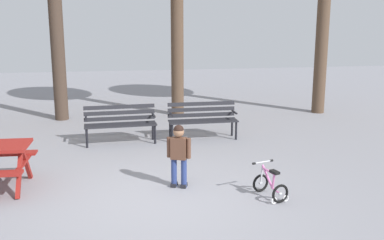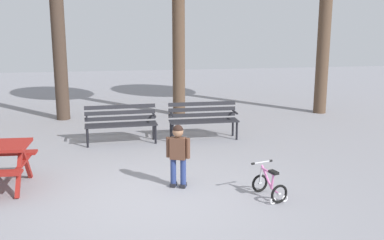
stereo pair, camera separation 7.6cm
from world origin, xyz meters
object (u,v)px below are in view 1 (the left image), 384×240
Objects in this scene: park_bench_left at (202,117)px; kids_bicycle at (270,185)px; park_bench_far_left at (120,121)px; child_standing at (179,151)px.

park_bench_left is 3.78m from kids_bicycle.
park_bench_far_left and park_bench_left have the same top height.
child_standing is at bearing -108.16° from park_bench_left.
kids_bicycle is (2.26, -3.68, -0.31)m from park_bench_far_left.
park_bench_far_left is 2.60× the size of kids_bicycle.
kids_bicycle is (0.36, -3.75, -0.31)m from park_bench_left.
kids_bicycle is at bearing -27.45° from child_standing.
park_bench_far_left reaches higher than kids_bicycle.
kids_bicycle is at bearing -58.45° from park_bench_far_left.
park_bench_left is (1.90, 0.06, 0.00)m from park_bench_far_left.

